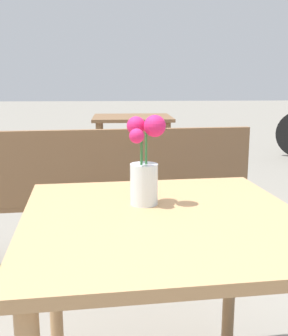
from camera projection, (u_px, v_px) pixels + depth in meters
The scene contains 4 objects.
table_front at pixel (164, 248), 1.25m from camera, with size 0.89×0.93×0.72m.
flower_vase at pixel (144, 169), 1.32m from camera, with size 0.12×0.12×0.28m.
bench_near at pixel (73, 197), 2.30m from camera, with size 1.93×0.52×0.85m.
table_back at pixel (132, 130), 4.12m from camera, with size 0.76×0.68×0.74m.
Camera 1 is at (-0.13, -1.17, 1.11)m, focal length 45.00 mm.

